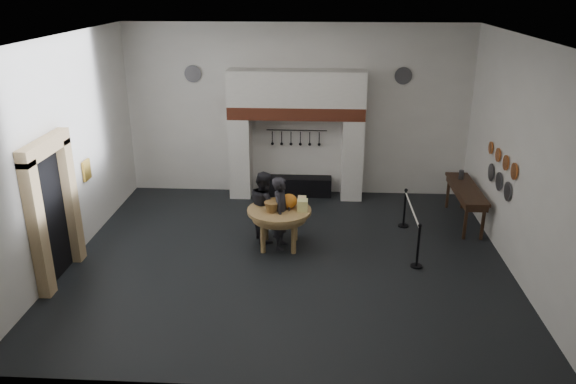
# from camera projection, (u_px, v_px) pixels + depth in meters

# --- Properties ---
(floor) EXTENTS (9.00, 8.00, 0.02)m
(floor) POSITION_uv_depth(u_px,v_px,m) (288.00, 258.00, 11.81)
(floor) COLOR black
(floor) RESTS_ON ground
(ceiling) EXTENTS (9.00, 8.00, 0.02)m
(ceiling) POSITION_uv_depth(u_px,v_px,m) (288.00, 38.00, 10.20)
(ceiling) COLOR silver
(ceiling) RESTS_ON wall_back
(wall_back) EXTENTS (9.00, 0.02, 4.50)m
(wall_back) POSITION_uv_depth(u_px,v_px,m) (297.00, 111.00, 14.74)
(wall_back) COLOR silver
(wall_back) RESTS_ON floor
(wall_front) EXTENTS (9.00, 0.02, 4.50)m
(wall_front) POSITION_uv_depth(u_px,v_px,m) (270.00, 247.00, 7.27)
(wall_front) COLOR silver
(wall_front) RESTS_ON floor
(wall_left) EXTENTS (0.02, 8.00, 4.50)m
(wall_left) POSITION_uv_depth(u_px,v_px,m) (64.00, 152.00, 11.25)
(wall_left) COLOR silver
(wall_left) RESTS_ON floor
(wall_right) EXTENTS (0.02, 8.00, 4.50)m
(wall_right) POSITION_uv_depth(u_px,v_px,m) (522.00, 160.00, 10.76)
(wall_right) COLOR silver
(wall_right) RESTS_ON floor
(chimney_pier_left) EXTENTS (0.55, 0.70, 2.15)m
(chimney_pier_left) POSITION_uv_depth(u_px,v_px,m) (241.00, 157.00, 14.91)
(chimney_pier_left) COLOR silver
(chimney_pier_left) RESTS_ON floor
(chimney_pier_right) EXTENTS (0.55, 0.70, 2.15)m
(chimney_pier_right) POSITION_uv_depth(u_px,v_px,m) (352.00, 159.00, 14.75)
(chimney_pier_right) COLOR silver
(chimney_pier_right) RESTS_ON floor
(hearth_brick_band) EXTENTS (3.50, 0.72, 0.32)m
(hearth_brick_band) POSITION_uv_depth(u_px,v_px,m) (296.00, 112.00, 14.39)
(hearth_brick_band) COLOR #9E442B
(hearth_brick_band) RESTS_ON chimney_pier_left
(chimney_hood) EXTENTS (3.50, 0.70, 0.90)m
(chimney_hood) POSITION_uv_depth(u_px,v_px,m) (296.00, 88.00, 14.17)
(chimney_hood) COLOR silver
(chimney_hood) RESTS_ON hearth_brick_band
(iron_range) EXTENTS (1.90, 0.45, 0.50)m
(iron_range) POSITION_uv_depth(u_px,v_px,m) (296.00, 186.00, 15.19)
(iron_range) COLOR black
(iron_range) RESTS_ON floor
(utensil_rail) EXTENTS (1.60, 0.02, 0.02)m
(utensil_rail) POSITION_uv_depth(u_px,v_px,m) (297.00, 130.00, 14.84)
(utensil_rail) COLOR black
(utensil_rail) RESTS_ON wall_back
(door_recess) EXTENTS (0.04, 1.10, 2.50)m
(door_recess) POSITION_uv_depth(u_px,v_px,m) (51.00, 218.00, 10.67)
(door_recess) COLOR black
(door_recess) RESTS_ON floor
(door_jamb_near) EXTENTS (0.22, 0.30, 2.60)m
(door_jamb_near) POSITION_uv_depth(u_px,v_px,m) (38.00, 231.00, 9.99)
(door_jamb_near) COLOR tan
(door_jamb_near) RESTS_ON floor
(door_jamb_far) EXTENTS (0.22, 0.30, 2.60)m
(door_jamb_far) POSITION_uv_depth(u_px,v_px,m) (71.00, 202.00, 11.30)
(door_jamb_far) COLOR tan
(door_jamb_far) RESTS_ON floor
(door_lintel) EXTENTS (0.22, 1.70, 0.30)m
(door_lintel) POSITION_uv_depth(u_px,v_px,m) (44.00, 147.00, 10.17)
(door_lintel) COLOR tan
(door_lintel) RESTS_ON door_jamb_near
(wall_plaque) EXTENTS (0.05, 0.34, 0.44)m
(wall_plaque) POSITION_uv_depth(u_px,v_px,m) (87.00, 170.00, 12.22)
(wall_plaque) COLOR gold
(wall_plaque) RESTS_ON wall_left
(work_table) EXTENTS (1.55, 1.55, 0.07)m
(work_table) POSITION_uv_depth(u_px,v_px,m) (279.00, 211.00, 12.05)
(work_table) COLOR tan
(work_table) RESTS_ON floor
(pumpkin) EXTENTS (0.36, 0.36, 0.31)m
(pumpkin) POSITION_uv_depth(u_px,v_px,m) (289.00, 201.00, 12.06)
(pumpkin) COLOR orange
(pumpkin) RESTS_ON work_table
(cheese_block_big) EXTENTS (0.22, 0.22, 0.24)m
(cheese_block_big) POSITION_uv_depth(u_px,v_px,m) (302.00, 205.00, 11.92)
(cheese_block_big) COLOR #F4F191
(cheese_block_big) RESTS_ON work_table
(cheese_block_small) EXTENTS (0.18, 0.18, 0.20)m
(cheese_block_small) POSITION_uv_depth(u_px,v_px,m) (302.00, 201.00, 12.21)
(cheese_block_small) COLOR #F5D992
(cheese_block_small) RESTS_ON work_table
(wicker_basket) EXTENTS (0.36, 0.36, 0.22)m
(wicker_basket) POSITION_uv_depth(u_px,v_px,m) (272.00, 207.00, 11.86)
(wicker_basket) COLOR olive
(wicker_basket) RESTS_ON work_table
(bread_loaf) EXTENTS (0.31, 0.18, 0.13)m
(bread_loaf) POSITION_uv_depth(u_px,v_px,m) (276.00, 200.00, 12.34)
(bread_loaf) COLOR olive
(bread_loaf) RESTS_ON work_table
(visitor_near) EXTENTS (0.49, 0.65, 1.62)m
(visitor_near) POSITION_uv_depth(u_px,v_px,m) (281.00, 213.00, 12.01)
(visitor_near) COLOR black
(visitor_near) RESTS_ON floor
(visitor_far) EXTENTS (0.83, 0.93, 1.59)m
(visitor_far) POSITION_uv_depth(u_px,v_px,m) (265.00, 206.00, 12.41)
(visitor_far) COLOR black
(visitor_far) RESTS_ON floor
(side_table) EXTENTS (0.55, 2.20, 0.06)m
(side_table) POSITION_uv_depth(u_px,v_px,m) (466.00, 189.00, 13.23)
(side_table) COLOR #331E12
(side_table) RESTS_ON floor
(pewter_jug) EXTENTS (0.12, 0.12, 0.22)m
(pewter_jug) POSITION_uv_depth(u_px,v_px,m) (461.00, 175.00, 13.74)
(pewter_jug) COLOR #4C4C51
(pewter_jug) RESTS_ON side_table
(copper_pan_a) EXTENTS (0.03, 0.34, 0.34)m
(copper_pan_a) POSITION_uv_depth(u_px,v_px,m) (514.00, 171.00, 11.06)
(copper_pan_a) COLOR #C6662D
(copper_pan_a) RESTS_ON wall_right
(copper_pan_b) EXTENTS (0.03, 0.32, 0.32)m
(copper_pan_b) POSITION_uv_depth(u_px,v_px,m) (506.00, 163.00, 11.57)
(copper_pan_b) COLOR #C6662D
(copper_pan_b) RESTS_ON wall_right
(copper_pan_c) EXTENTS (0.03, 0.30, 0.30)m
(copper_pan_c) POSITION_uv_depth(u_px,v_px,m) (498.00, 155.00, 12.08)
(copper_pan_c) COLOR #C6662D
(copper_pan_c) RESTS_ON wall_right
(copper_pan_d) EXTENTS (0.03, 0.28, 0.28)m
(copper_pan_d) POSITION_uv_depth(u_px,v_px,m) (491.00, 148.00, 12.59)
(copper_pan_d) COLOR #C6662D
(copper_pan_d) RESTS_ON wall_right
(pewter_plate_left) EXTENTS (0.03, 0.40, 0.40)m
(pewter_plate_left) POSITION_uv_depth(u_px,v_px,m) (508.00, 191.00, 11.42)
(pewter_plate_left) COLOR #4C4C51
(pewter_plate_left) RESTS_ON wall_right
(pewter_plate_mid) EXTENTS (0.03, 0.40, 0.40)m
(pewter_plate_mid) POSITION_uv_depth(u_px,v_px,m) (499.00, 181.00, 11.98)
(pewter_plate_mid) COLOR #4C4C51
(pewter_plate_mid) RESTS_ON wall_right
(pewter_plate_right) EXTENTS (0.03, 0.40, 0.40)m
(pewter_plate_right) POSITION_uv_depth(u_px,v_px,m) (491.00, 172.00, 12.54)
(pewter_plate_right) COLOR #4C4C51
(pewter_plate_right) RESTS_ON wall_right
(pewter_plate_back_left) EXTENTS (0.44, 0.03, 0.44)m
(pewter_plate_back_left) POSITION_uv_depth(u_px,v_px,m) (193.00, 74.00, 14.51)
(pewter_plate_back_left) COLOR #4C4C51
(pewter_plate_back_left) RESTS_ON wall_back
(pewter_plate_back_right) EXTENTS (0.44, 0.03, 0.44)m
(pewter_plate_back_right) POSITION_uv_depth(u_px,v_px,m) (403.00, 76.00, 14.21)
(pewter_plate_back_right) COLOR #4C4C51
(pewter_plate_back_right) RESTS_ON wall_back
(barrier_post_near) EXTENTS (0.05, 0.05, 0.90)m
(barrier_post_near) POSITION_uv_depth(u_px,v_px,m) (418.00, 247.00, 11.29)
(barrier_post_near) COLOR black
(barrier_post_near) RESTS_ON floor
(barrier_post_far) EXTENTS (0.05, 0.05, 0.90)m
(barrier_post_far) POSITION_uv_depth(u_px,v_px,m) (405.00, 209.00, 13.16)
(barrier_post_far) COLOR black
(barrier_post_far) RESTS_ON floor
(barrier_rope) EXTENTS (0.04, 2.00, 0.04)m
(barrier_rope) POSITION_uv_depth(u_px,v_px,m) (412.00, 209.00, 12.08)
(barrier_rope) COLOR silver
(barrier_rope) RESTS_ON barrier_post_near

